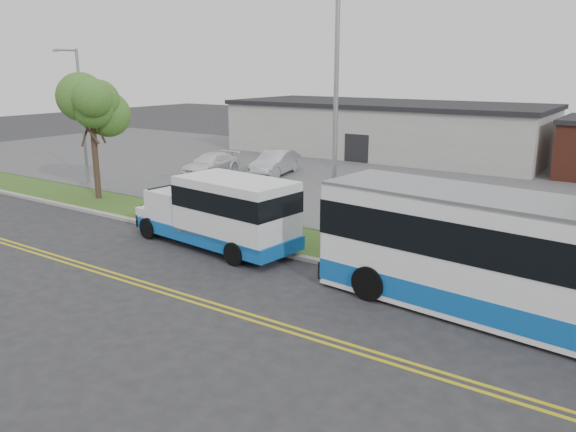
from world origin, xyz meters
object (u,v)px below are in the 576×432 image
Objects in this scene: shuttle_bus at (223,210)px; parked_car_b at (211,164)px; tree_west at (91,105)px; streetlight_near at (335,117)px; parked_car_a at (275,163)px; streetlight_far at (81,112)px; pedestrian at (169,204)px; transit_bus at (538,265)px.

parked_car_b is at bearing 139.86° from shuttle_bus.
tree_west is at bearing 172.76° from shuttle_bus.
shuttle_bus is (-3.72, -2.21, -3.68)m from streetlight_near.
tree_west reaches higher than parked_car_a.
streetlight_far is 11.91m from pedestrian.
streetlight_far reaches higher than parked_car_a.
parked_car_a reaches higher than parked_car_b.
transit_bus is 2.66× the size of parked_car_a.
streetlight_near is 5.70× the size of pedestrian.
shuttle_bus is 4.69× the size of pedestrian.
tree_west is 15.01m from streetlight_near.
streetlight_far is 12.47m from parked_car_a.
tree_west is at bearing 177.72° from transit_bus.
transit_bus is (11.71, -0.50, 0.23)m from shuttle_bus.
shuttle_bus is at bearing -51.59° from parked_car_b.
streetlight_near is at bearing 36.77° from shuttle_bus.
shuttle_bus is at bearing -149.35° from streetlight_near.
tree_west is at bearing -28.98° from streetlight_far.
streetlight_near reaches higher than tree_west.
streetlight_near reaches higher than parked_car_a.
streetlight_near is at bearing -37.40° from parked_car_b.
streetlight_far is at bearing 171.95° from streetlight_near.
pedestrian is at bearing -62.67° from parked_car_b.
pedestrian is (10.82, -3.52, -3.54)m from streetlight_far.
streetlight_far is at bearing 174.29° from transit_bus.
transit_bus is (26.99, -5.39, -2.69)m from streetlight_far.
streetlight_near is 17.75m from parked_car_b.
streetlight_far is at bearing -129.90° from parked_car_b.
streetlight_far is 4.80× the size of pedestrian.
streetlight_near reaches higher than parked_car_b.
pedestrian is at bearing 168.96° from shuttle_bus.
streetlight_near reaches higher than streetlight_far.
streetlight_near is 16.59m from parked_car_a.
tree_west is 1.42× the size of parked_car_a.
tree_west is 9.68m from parked_car_b.
streetlight_far reaches higher than shuttle_bus.
tree_west is at bearing -120.40° from parked_car_a.
parked_car_b is at bearing 87.12° from tree_west.
tree_west is 0.86× the size of streetlight_far.
streetlight_near is 9.11m from transit_bus.
tree_west reaches higher than transit_bus.
tree_west is at bearing 178.20° from streetlight_near.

